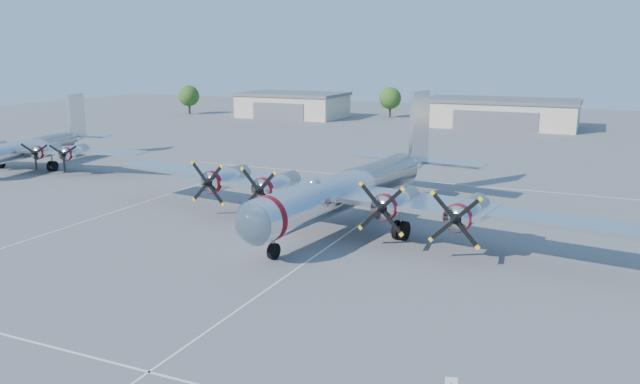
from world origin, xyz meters
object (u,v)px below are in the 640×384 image
at_px(hangar_west, 293,105).
at_px(main_bomber_b29, 351,223).
at_px(hangar_center, 501,113).
at_px(tree_west, 390,98).
at_px(info_placard, 451,384).
at_px(bomber_west, 34,168).
at_px(tree_far_west, 189,96).

relative_size(hangar_west, main_bomber_b29, 0.48).
xyz_separation_m(hangar_center, tree_west, (-25.00, 8.04, 1.51)).
height_order(hangar_center, info_placard, hangar_center).
distance_m(main_bomber_b29, bomber_west, 46.74).
xyz_separation_m(tree_far_west, info_placard, (83.08, -96.53, -3.53)).
distance_m(hangar_west, tree_far_west, 25.36).
bearing_deg(main_bomber_b29, tree_far_west, 141.67).
bearing_deg(hangar_center, info_placard, -82.58).
bearing_deg(tree_west, tree_far_west, -165.07).
bearing_deg(hangar_west, tree_west, 21.89).
bearing_deg(bomber_west, hangar_west, 78.26).
distance_m(hangar_center, bomber_west, 83.34).
bearing_deg(hangar_west, bomber_west, -91.59).
xyz_separation_m(tree_west, info_placard, (38.08, -108.53, -3.53)).
distance_m(tree_west, main_bomber_b29, 88.12).
height_order(hangar_west, info_placard, hangar_west).
height_order(hangar_center, bomber_west, hangar_center).
xyz_separation_m(hangar_center, info_placard, (13.08, -100.49, -2.02)).
relative_size(hangar_center, tree_far_west, 4.31).
bearing_deg(hangar_center, tree_west, 162.18).
height_order(bomber_west, info_placard, bomber_west).
height_order(tree_west, bomber_west, tree_west).
bearing_deg(tree_west, main_bomber_b29, -74.06).
xyz_separation_m(main_bomber_b29, bomber_west, (-46.09, 7.76, 0.00)).
relative_size(hangar_west, hangar_center, 0.79).
relative_size(tree_far_west, bomber_west, 0.20).
bearing_deg(main_bomber_b29, hangar_center, 97.45).
distance_m(hangar_center, main_bomber_b29, 76.65).
xyz_separation_m(hangar_west, bomber_west, (-1.91, -68.84, -2.71)).
bearing_deg(tree_far_west, bomber_west, -70.41).
xyz_separation_m(tree_west, bomber_west, (-21.91, -76.87, -4.22)).
height_order(tree_far_west, bomber_west, tree_far_west).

